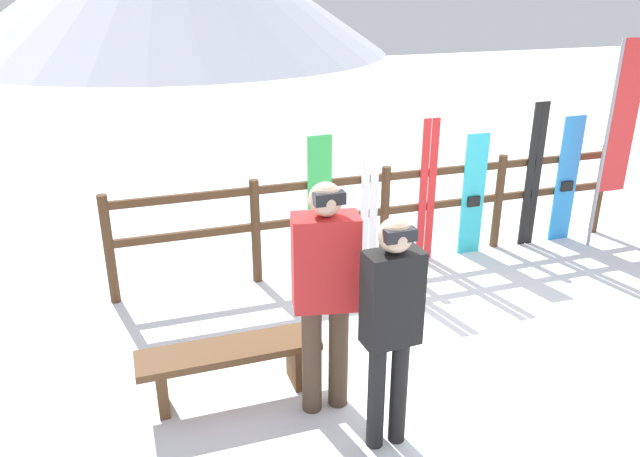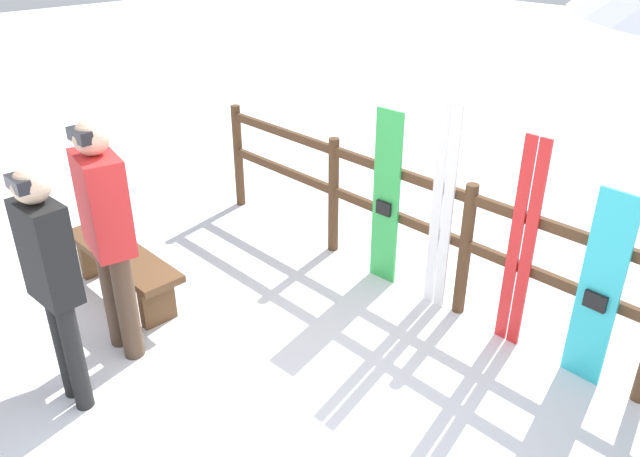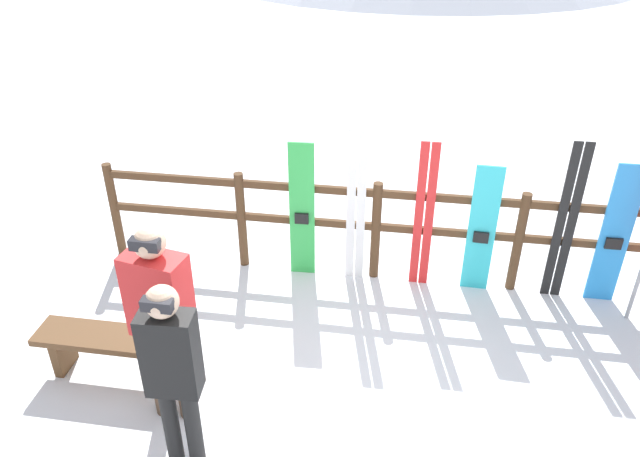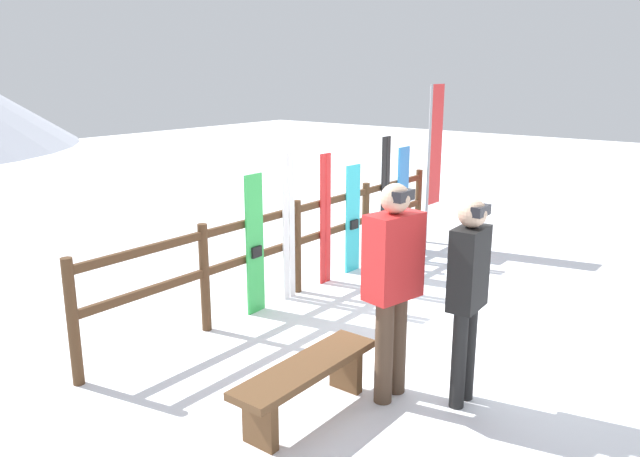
% 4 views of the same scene
% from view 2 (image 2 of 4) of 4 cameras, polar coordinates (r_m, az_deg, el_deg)
% --- Properties ---
extents(ground_plane, '(40.00, 40.00, 0.00)m').
position_cam_2_polar(ground_plane, '(4.20, -3.86, -18.19)').
color(ground_plane, white).
extents(fence, '(5.98, 0.10, 1.14)m').
position_cam_2_polar(fence, '(5.02, 13.25, -0.83)').
color(fence, '#4C331E').
rests_on(fence, ground).
extents(bench, '(1.40, 0.36, 0.44)m').
position_cam_2_polar(bench, '(5.51, -17.62, -3.03)').
color(bench, brown).
rests_on(bench, ground).
extents(person_black, '(0.38, 0.23, 1.70)m').
position_cam_2_polar(person_black, '(4.15, -23.38, -3.68)').
color(person_black, black).
rests_on(person_black, ground).
extents(person_red, '(0.50, 0.34, 1.80)m').
position_cam_2_polar(person_red, '(4.52, -18.93, 0.23)').
color(person_red, '#4C3828').
rests_on(person_red, ground).
extents(snowboard_green, '(0.27, 0.06, 1.56)m').
position_cam_2_polar(snowboard_green, '(5.35, 6.05, 2.65)').
color(snowboard_green, green).
rests_on(snowboard_green, ground).
extents(ski_pair_white, '(0.19, 0.02, 1.74)m').
position_cam_2_polar(ski_pair_white, '(5.00, 11.09, 1.63)').
color(ski_pair_white, white).
rests_on(ski_pair_white, ground).
extents(ski_pair_red, '(0.20, 0.02, 1.65)m').
position_cam_2_polar(ski_pair_red, '(4.71, 17.93, -1.53)').
color(ski_pair_red, red).
rests_on(ski_pair_red, ground).
extents(snowboard_cyan, '(0.28, 0.06, 1.44)m').
position_cam_2_polar(snowboard_cyan, '(4.57, 24.14, -5.26)').
color(snowboard_cyan, '#2DBFCC').
rests_on(snowboard_cyan, ground).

